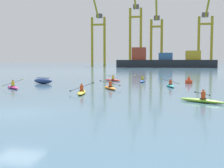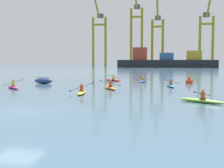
{
  "view_description": "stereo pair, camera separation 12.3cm",
  "coord_description": "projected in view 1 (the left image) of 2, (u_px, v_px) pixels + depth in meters",
  "views": [
    {
      "loc": [
        7.93,
        -14.82,
        2.85
      ],
      "look_at": [
        2.91,
        13.33,
        0.6
      ],
      "focal_mm": 47.11,
      "sensor_mm": 36.0,
      "label": 1
    },
    {
      "loc": [
        8.05,
        -14.79,
        2.85
      ],
      "look_at": [
        2.91,
        13.33,
        0.6
      ],
      "focal_mm": 47.11,
      "sensor_mm": 36.0,
      "label": 2
    }
  ],
  "objects": [
    {
      "name": "ground_plane",
      "position": [
        18.0,
        113.0,
        16.15
      ],
      "size": [
        800.0,
        800.0,
        0.0
      ],
      "primitive_type": "plane",
      "color": "#476B84"
    },
    {
      "name": "container_barge",
      "position": [
        165.0,
        61.0,
        129.57
      ],
      "size": [
        42.56,
        9.07,
        8.8
      ],
      "color": "#1E2328",
      "rests_on": "ground"
    },
    {
      "name": "gantry_crane_west",
      "position": [
        98.0,
        33.0,
        148.18
      ],
      "size": [
        7.62,
        15.64,
        33.74
      ],
      "color": "olive",
      "rests_on": "ground"
    },
    {
      "name": "gantry_crane_west_mid",
      "position": [
        135.0,
        27.0,
        145.32
      ],
      "size": [
        6.57,
        18.54,
        40.45
      ],
      "color": "olive",
      "rests_on": "ground"
    },
    {
      "name": "gantry_crane_east_mid",
      "position": [
        156.0,
        34.0,
        141.6
      ],
      "size": [
        6.26,
        15.81,
        31.94
      ],
      "color": "olive",
      "rests_on": "ground"
    },
    {
      "name": "gantry_crane_east",
      "position": [
        205.0,
        32.0,
        136.26
      ],
      "size": [
        7.04,
        17.34,
        31.93
      ],
      "color": "olive",
      "rests_on": "ground"
    },
    {
      "name": "capsized_dinghy",
      "position": [
        43.0,
        81.0,
        36.86
      ],
      "size": [
        2.78,
        1.67,
        0.76
      ],
      "color": "navy",
      "rests_on": "ground"
    },
    {
      "name": "channel_buoy",
      "position": [
        189.0,
        81.0,
        36.94
      ],
      "size": [
        0.9,
        0.9,
        1.0
      ],
      "color": "red",
      "rests_on": "ground"
    },
    {
      "name": "kayak_yellow",
      "position": [
        82.0,
        92.0,
        25.4
      ],
      "size": [
        2.16,
        3.45,
        1.05
      ],
      "color": "yellow",
      "rests_on": "ground"
    },
    {
      "name": "kayak_orange",
      "position": [
        110.0,
        87.0,
        29.68
      ],
      "size": [
        2.1,
        3.29,
        0.95
      ],
      "color": "orange",
      "rests_on": "ground"
    },
    {
      "name": "kayak_magenta",
      "position": [
        13.0,
        87.0,
        30.35
      ],
      "size": [
        2.78,
        2.88,
        0.98
      ],
      "color": "#C13384",
      "rests_on": "ground"
    },
    {
      "name": "kayak_lime",
      "position": [
        202.0,
        100.0,
        20.14
      ],
      "size": [
        3.13,
        2.44,
        0.95
      ],
      "color": "#7ABC2D",
      "rests_on": "ground"
    },
    {
      "name": "kayak_blue",
      "position": [
        143.0,
        81.0,
        39.82
      ],
      "size": [
        2.22,
        3.41,
        0.98
      ],
      "color": "#2856B2",
      "rests_on": "ground"
    },
    {
      "name": "kayak_red",
      "position": [
        113.0,
        80.0,
        41.71
      ],
      "size": [
        3.02,
        2.61,
        0.98
      ],
      "color": "red",
      "rests_on": "ground"
    },
    {
      "name": "kayak_teal",
      "position": [
        170.0,
        85.0,
        32.42
      ],
      "size": [
        2.21,
        3.45,
        0.95
      ],
      "color": "teal",
      "rests_on": "ground"
    }
  ]
}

